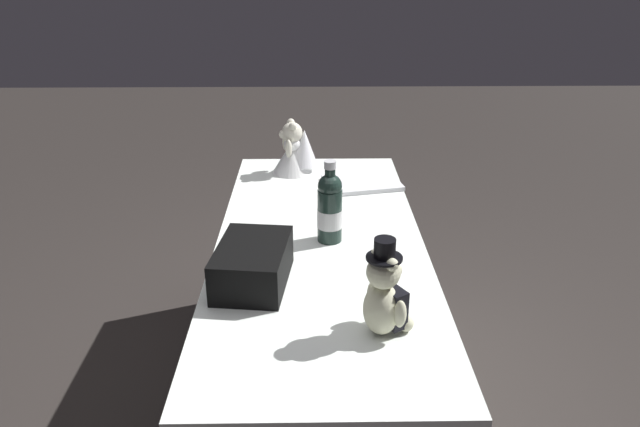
{
  "coord_description": "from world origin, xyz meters",
  "views": [
    {
      "loc": [
        -1.86,
        0.03,
        1.67
      ],
      "look_at": [
        0.0,
        0.0,
        0.84
      ],
      "focal_mm": 33.75,
      "sensor_mm": 36.0,
      "label": 1
    }
  ],
  "objects_px": {
    "teddy_bear_groom": "(385,296)",
    "signing_pen": "(390,261)",
    "teddy_bear_bride": "(296,151)",
    "gift_case_black": "(253,264)",
    "champagne_bottle": "(330,207)",
    "guestbook": "(362,183)"
  },
  "relations": [
    {
      "from": "gift_case_black",
      "to": "champagne_bottle",
      "type": "bearing_deg",
      "value": -40.23
    },
    {
      "from": "teddy_bear_groom",
      "to": "gift_case_black",
      "type": "relative_size",
      "value": 0.85
    },
    {
      "from": "teddy_bear_groom",
      "to": "signing_pen",
      "type": "bearing_deg",
      "value": -9.62
    },
    {
      "from": "champagne_bottle",
      "to": "teddy_bear_bride",
      "type": "bearing_deg",
      "value": 10.59
    },
    {
      "from": "teddy_bear_groom",
      "to": "guestbook",
      "type": "relative_size",
      "value": 0.88
    },
    {
      "from": "teddy_bear_groom",
      "to": "signing_pen",
      "type": "xyz_separation_m",
      "value": [
        0.37,
        -0.06,
        -0.1
      ]
    },
    {
      "from": "guestbook",
      "to": "teddy_bear_bride",
      "type": "bearing_deg",
      "value": 48.08
    },
    {
      "from": "teddy_bear_groom",
      "to": "champagne_bottle",
      "type": "distance_m",
      "value": 0.55
    },
    {
      "from": "champagne_bottle",
      "to": "teddy_bear_groom",
      "type": "bearing_deg",
      "value": -166.83
    },
    {
      "from": "champagne_bottle",
      "to": "signing_pen",
      "type": "bearing_deg",
      "value": -130.94
    },
    {
      "from": "teddy_bear_bride",
      "to": "guestbook",
      "type": "distance_m",
      "value": 0.34
    },
    {
      "from": "signing_pen",
      "to": "teddy_bear_groom",
      "type": "bearing_deg",
      "value": 170.38
    },
    {
      "from": "teddy_bear_groom",
      "to": "champagne_bottle",
      "type": "relative_size",
      "value": 0.94
    },
    {
      "from": "gift_case_black",
      "to": "guestbook",
      "type": "bearing_deg",
      "value": -25.83
    },
    {
      "from": "teddy_bear_bride",
      "to": "teddy_bear_groom",
      "type": "bearing_deg",
      "value": -168.28
    },
    {
      "from": "teddy_bear_bride",
      "to": "signing_pen",
      "type": "height_order",
      "value": "teddy_bear_bride"
    },
    {
      "from": "teddy_bear_groom",
      "to": "teddy_bear_bride",
      "type": "relative_size",
      "value": 1.14
    },
    {
      "from": "teddy_bear_groom",
      "to": "gift_case_black",
      "type": "xyz_separation_m",
      "value": [
        0.25,
        0.36,
        -0.04
      ]
    },
    {
      "from": "teddy_bear_groom",
      "to": "signing_pen",
      "type": "relative_size",
      "value": 1.93
    },
    {
      "from": "champagne_bottle",
      "to": "guestbook",
      "type": "xyz_separation_m",
      "value": [
        0.53,
        -0.15,
        -0.11
      ]
    },
    {
      "from": "teddy_bear_bride",
      "to": "gift_case_black",
      "type": "distance_m",
      "value": 0.98
    },
    {
      "from": "teddy_bear_bride",
      "to": "gift_case_black",
      "type": "bearing_deg",
      "value": 173.65
    }
  ]
}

